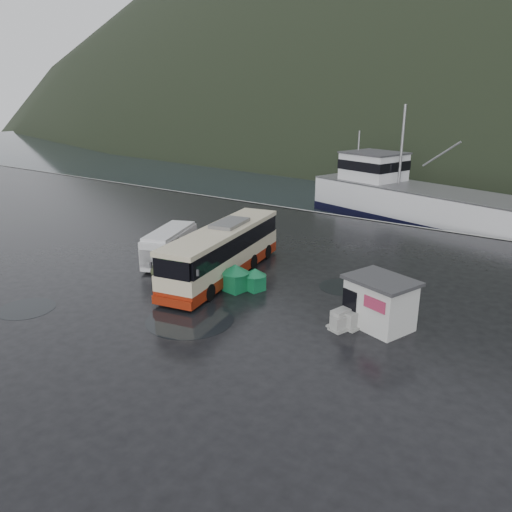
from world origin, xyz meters
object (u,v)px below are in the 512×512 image
Objects in this scene: waste_bin_right at (255,290)px; jersey_barrier_a at (343,328)px; fishing_trawler at (425,210)px; dome_tent at (172,277)px; white_van at (171,262)px; coach_bus at (224,275)px; waste_bin_left at (236,291)px; jersey_barrier_c at (345,325)px; ticket_kiosk at (378,326)px; jersey_barrier_b at (356,326)px.

jersey_barrier_a is at bearing -13.80° from waste_bin_right.
dome_tent is at bearing -87.80° from fishing_trawler.
waste_bin_right is 5.51m from dome_tent.
white_van reaches higher than jersey_barrier_a.
fishing_trawler is at bearing 86.83° from waste_bin_right.
coach_bus is 2.62m from waste_bin_left.
fishing_trawler reaches higher than jersey_barrier_a.
fishing_trawler is at bearing 99.79° from jersey_barrier_c.
ticket_kiosk reaches higher than dome_tent.
jersey_barrier_a is 0.05× the size of fishing_trawler.
waste_bin_right reaches higher than jersey_barrier_c.
jersey_barrier_c is at bearing -23.32° from coach_bus.
jersey_barrier_c is 27.68m from fishing_trawler.
fishing_trawler reaches higher than dome_tent.
coach_bus is 10.53m from ticket_kiosk.
jersey_barrier_a is 0.88× the size of jersey_barrier_b.
waste_bin_right is 0.81× the size of jersey_barrier_b.
ticket_kiosk is at bearing -2.55° from waste_bin_right.
white_van is at bearing 169.04° from coach_bus.
jersey_barrier_c is (9.11, -1.97, 0.00)m from coach_bus.
coach_bus is 3.68× the size of ticket_kiosk.
ticket_kiosk reaches higher than jersey_barrier_c.
jersey_barrier_a is at bearing -25.59° from coach_bus.
ticket_kiosk is at bearing 30.53° from jersey_barrier_c.
dome_tent is 11.54m from jersey_barrier_c.
waste_bin_left is at bearing 6.06° from dome_tent.
ticket_kiosk reaches higher than jersey_barrier_b.
white_van is 1.75× the size of dome_tent.
jersey_barrier_c reaches higher than jersey_barrier_a.
ticket_kiosk is (14.94, -1.16, 0.00)m from white_van.
jersey_barrier_c is (-1.35, -0.80, 0.00)m from ticket_kiosk.
fishing_trawler is at bearing 75.97° from dome_tent.
jersey_barrier_b is (9.59, -1.74, 0.00)m from coach_bus.
ticket_kiosk is at bearing 43.95° from jersey_barrier_a.
white_van is at bearing 171.79° from jersey_barrier_c.
dome_tent reaches higher than jersey_barrier_b.
coach_bus is at bearing 167.78° from jersey_barrier_c.
jersey_barrier_a is 0.80× the size of jersey_barrier_c.
jersey_barrier_a is (9.21, -2.38, 0.00)m from coach_bus.
coach_bus is at bearing 165.52° from jersey_barrier_a.
fishing_trawler reaches higher than coach_bus.
dome_tent is (-2.42, -2.03, 0.00)m from coach_bus.
jersey_barrier_b is (12.01, 0.29, 0.00)m from dome_tent.
white_van is (-4.48, -0.01, 0.00)m from coach_bus.
coach_bus is 3.16m from dome_tent.
coach_bus reaches higher than jersey_barrier_c.
jersey_barrier_c is at bearing -3.46° from waste_bin_left.
fishing_trawler is at bearing 85.12° from waste_bin_left.
waste_bin_right is 0.73× the size of jersey_barrier_c.
ticket_kiosk reaches higher than jersey_barrier_a.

